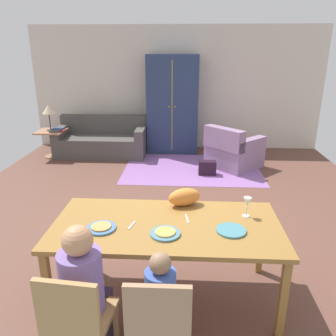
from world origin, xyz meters
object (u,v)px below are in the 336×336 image
plate_near_child (165,233)px  table_lamp (49,110)px  couch (102,141)px  person_man (86,298)px  wine_glass (247,203)px  person_child (161,310)px  armchair (233,151)px  dining_table (167,230)px  dining_chair_man (77,318)px  book_upper (57,129)px  plate_near_man (101,228)px  dining_chair_child (159,322)px  side_table (52,140)px  handbag (207,168)px  armoire (173,105)px  cat (184,197)px  plate_near_woman (231,230)px  book_lower (59,131)px

plate_near_child → table_lamp: size_ratio=0.46×
table_lamp → couch: bearing=14.4°
person_man → wine_glass: bearing=34.0°
person_child → armchair: 4.54m
dining_table → couch: size_ratio=1.03×
couch → dining_chair_man: bearing=-78.0°
wine_glass → book_upper: size_ratio=0.85×
person_man → person_child: person_man is taller
plate_near_man → table_lamp: size_ratio=0.46×
wine_glass → person_man: (-1.26, -0.85, -0.38)m
dining_chair_child → side_table: size_ratio=1.50×
side_table → handbag: bearing=-15.5°
side_table → armoire: bearing=13.7°
dining_chair_man → handbag: 4.28m
dining_chair_child → table_lamp: (-2.69, 5.02, 0.52)m
cat → handbag: bearing=59.4°
plate_near_woman → wine_glass: 0.35m
cat → person_child: bearing=-120.7°
dining_chair_man → plate_near_woman: bearing=34.0°
armoire → book_lower: 2.47m
plate_near_man → person_man: size_ratio=0.23×
person_man → couch: person_man is taller
dining_table → person_man: person_man is taller
plate_near_man → handbag: bearing=72.1°
dining_chair_child → side_table: 5.70m
dining_chair_child → cat: (0.15, 1.22, 0.35)m
dining_table → person_child: (-0.00, -0.67, -0.26)m
person_man → handbag: person_man is taller
armoire → cat: bearing=-86.0°
plate_near_child → handbag: 3.56m
dining_chair_man → book_upper: dining_chair_man is taller
plate_near_man → cat: size_ratio=0.78×
person_child → side_table: bearing=119.0°
plate_near_man → person_man: person_man is taller
dining_chair_man → book_lower: dining_chair_man is taller
handbag → side_table: bearing=164.5°
plate_near_man → couch: size_ratio=0.13×
plate_near_man → wine_glass: wine_glass is taller
person_child → couch: (-1.68, 5.11, -0.13)m
person_child → cat: (0.15, 1.05, 0.41)m
wine_glass → couch: size_ratio=0.10×
cat → person_man: bearing=-146.0°
dining_chair_child → table_lamp: size_ratio=1.61×
couch → book_upper: couch is taller
person_child → book_lower: bearing=117.3°
wine_glass → book_upper: (-3.25, 3.99, -0.27)m
table_lamp → book_lower: table_lamp is taller
plate_near_woman → side_table: (-3.23, 4.28, -0.39)m
plate_near_man → side_table: plate_near_man is taller
cat → couch: 4.48m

